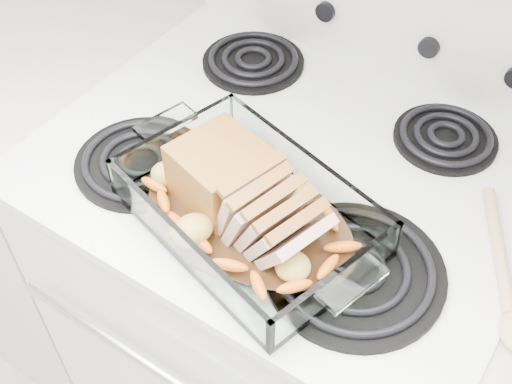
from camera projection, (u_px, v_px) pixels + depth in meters
The scene contains 6 objects.
electric_range at pixel (286, 305), 1.37m from camera, with size 0.78×0.70×1.12m.
counter_left at pixel (64, 185), 1.63m from camera, with size 0.58×0.68×0.93m.
baking_dish at pixel (248, 215), 0.91m from camera, with size 0.36×0.23×0.07m.
pork_roast at pixel (234, 191), 0.89m from camera, with size 0.24×0.12×0.09m.
roast_vegetables at pixel (259, 196), 0.93m from camera, with size 0.32×0.17×0.04m.
wooden_spoon at pixel (512, 292), 0.84m from camera, with size 0.16×0.25×0.02m.
Camera 1 is at (0.36, 0.99, 1.65)m, focal length 45.00 mm.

